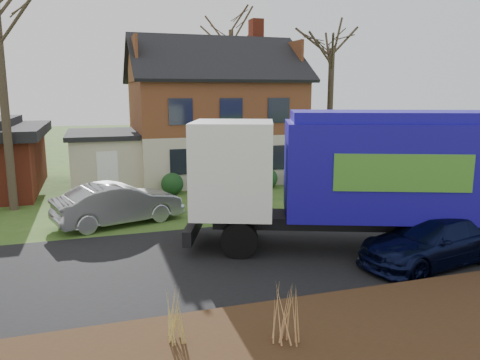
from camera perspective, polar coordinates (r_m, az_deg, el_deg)
name	(u,v)px	position (r m, az deg, el deg)	size (l,w,h in m)	color
ground	(264,256)	(14.58, 2.90, -9.26)	(120.00, 120.00, 0.00)	#2E521B
road	(264,256)	(14.58, 2.91, -9.22)	(80.00, 7.00, 0.02)	black
mulch_verge	(356,336)	(10.16, 13.94, -18.01)	(80.00, 3.50, 0.30)	#301D10
main_house	(205,108)	(27.49, -4.32, 8.74)	(12.95, 8.95, 9.26)	beige
garbage_truck	(360,171)	(15.14, 14.46, 1.08)	(10.55, 6.20, 4.39)	black
silver_sedan	(119,204)	(18.39, -14.58, -2.80)	(1.67, 4.78, 1.57)	#9FA2A6
navy_wagon	(434,240)	(14.92, 22.55, -6.78)	(1.97, 4.84, 1.40)	black
tree_front_east	(333,26)	(27.59, 11.25, 17.93)	(3.77, 3.77, 10.48)	#382E21
tree_back	(231,13)	(38.04, -1.11, 19.74)	(4.14, 4.14, 13.10)	#3D2E24
grass_clump_west	(175,317)	(9.33, -7.90, -16.20)	(0.36, 0.29, 0.95)	tan
grass_clump_mid	(285,316)	(9.19, 5.51, -16.13)	(0.39, 0.32, 1.08)	tan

